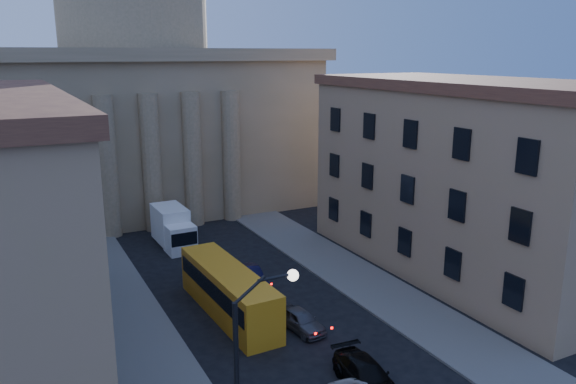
% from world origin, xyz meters
% --- Properties ---
extents(sidewalk_left, '(5.00, 60.00, 0.15)m').
position_xyz_m(sidewalk_left, '(-8.50, 18.00, 0.07)').
color(sidewalk_left, '#63615B').
rests_on(sidewalk_left, ground).
extents(sidewalk_right, '(5.00, 60.00, 0.15)m').
position_xyz_m(sidewalk_right, '(8.50, 18.00, 0.07)').
color(sidewalk_right, '#63615B').
rests_on(sidewalk_right, ground).
extents(church, '(68.02, 28.76, 36.60)m').
position_xyz_m(church, '(0.00, 55.47, 11.88)').
color(church, '#837250').
rests_on(church, ground).
extents(building_right, '(11.60, 26.60, 14.70)m').
position_xyz_m(building_right, '(17.00, 22.00, 7.42)').
color(building_right, '#9D795C').
rests_on(building_right, ground).
extents(street_lamp, '(2.62, 0.44, 8.83)m').
position_xyz_m(street_lamp, '(-6.97, 8.00, 5.29)').
color(street_lamp, black).
rests_on(street_lamp, ground).
extents(car_right_mid, '(2.38, 5.04, 1.42)m').
position_xyz_m(car_right_mid, '(0.90, 11.60, 0.71)').
color(car_right_mid, black).
rests_on(car_right_mid, ground).
extents(car_right_far, '(2.00, 3.97, 1.30)m').
position_xyz_m(car_right_far, '(0.90, 18.59, 0.65)').
color(car_right_far, '#4D4D52').
rests_on(car_right_far, ground).
extents(car_right_distant, '(1.71, 4.34, 1.40)m').
position_xyz_m(car_right_distant, '(0.80, 26.17, 0.70)').
color(car_right_distant, black).
rests_on(car_right_distant, ground).
extents(city_bus, '(2.93, 11.03, 3.08)m').
position_xyz_m(city_bus, '(-2.25, 22.67, 1.66)').
color(city_bus, orange).
rests_on(city_bus, ground).
extents(box_truck, '(2.53, 6.15, 3.35)m').
position_xyz_m(box_truck, '(-1.71, 37.38, 1.59)').
color(box_truck, white).
rests_on(box_truck, ground).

